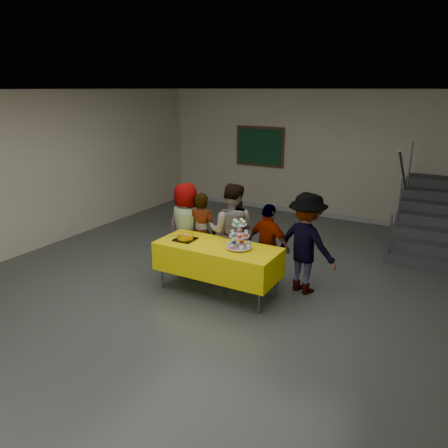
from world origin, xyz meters
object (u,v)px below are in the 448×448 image
object	(u,v)px
bear_cake	(185,236)
schoolchild_d	(268,246)
schoolchild_a	(186,227)
noticeboard	(260,147)
schoolchild_e	(306,243)
bake_table	(217,259)
schoolchild_b	(201,233)
schoolchild_c	(232,232)
staircase	(434,221)
cupcake_stand	(239,237)

from	to	relation	value
bear_cake	schoolchild_d	size ratio (longest dim) A/B	0.27
schoolchild_a	noticeboard	distance (m)	4.39
schoolchild_d	schoolchild_e	size ratio (longest dim) A/B	0.85
bake_table	schoolchild_b	size ratio (longest dim) A/B	1.36
bear_cake	schoolchild_c	size ratio (longest dim) A/B	0.22
bake_table	bear_cake	bearing A→B (deg)	-176.87
schoolchild_a	schoolchild_d	bearing A→B (deg)	-170.76
staircase	noticeboard	size ratio (longest dim) A/B	1.85
bake_table	bear_cake	distance (m)	0.62
schoolchild_d	schoolchild_e	xyz separation A→B (m)	(0.58, 0.08, 0.11)
bake_table	schoolchild_d	distance (m)	0.84
schoolchild_a	staircase	world-z (taller)	staircase
schoolchild_a	schoolchild_e	world-z (taller)	schoolchild_e
bear_cake	schoolchild_a	distance (m)	0.71
schoolchild_b	schoolchild_d	xyz separation A→B (m)	(1.21, 0.04, -0.03)
schoolchild_b	schoolchild_d	bearing A→B (deg)	163.63
cupcake_stand	bear_cake	size ratio (longest dim) A/B	1.24
bear_cake	staircase	size ratio (longest dim) A/B	0.15
schoolchild_e	bear_cake	bearing A→B (deg)	40.06
schoolchild_b	staircase	size ratio (longest dim) A/B	0.58
cupcake_stand	schoolchild_a	world-z (taller)	schoolchild_a
bake_table	bear_cake	xyz separation A→B (m)	(-0.56, -0.03, 0.27)
bake_table	bear_cake	size ratio (longest dim) A/B	5.25
schoolchild_a	schoolchild_b	bearing A→B (deg)	-169.04
schoolchild_a	schoolchild_c	size ratio (longest dim) A/B	0.95
schoolchild_b	schoolchild_c	xyz separation A→B (m)	(0.57, 0.02, 0.11)
bear_cake	schoolchild_b	distance (m)	0.63
bear_cake	schoolchild_c	distance (m)	0.79
schoolchild_d	bake_table	bearing A→B (deg)	61.41
cupcake_stand	schoolchild_c	distance (m)	0.72
staircase	schoolchild_e	bearing A→B (deg)	-114.89
staircase	bear_cake	bearing A→B (deg)	-128.67
bake_table	schoolchild_d	xyz separation A→B (m)	(0.55, 0.63, 0.11)
bear_cake	noticeboard	world-z (taller)	noticeboard
schoolchild_a	schoolchild_e	bearing A→B (deg)	-169.19
cupcake_stand	staircase	world-z (taller)	staircase
bake_table	bear_cake	world-z (taller)	bear_cake
bear_cake	schoolchild_d	bearing A→B (deg)	30.61
schoolchild_a	schoolchild_c	world-z (taller)	schoolchild_c
schoolchild_c	noticeboard	size ratio (longest dim) A/B	1.23
cupcake_stand	schoolchild_d	world-z (taller)	schoolchild_d
schoolchild_e	bake_table	bearing A→B (deg)	48.43
schoolchild_e	staircase	bearing A→B (deg)	-98.43
schoolchild_a	schoolchild_c	xyz separation A→B (m)	(0.86, 0.04, 0.04)
cupcake_stand	staircase	size ratio (longest dim) A/B	0.19
schoolchild_b	schoolchild_c	distance (m)	0.58
cupcake_stand	schoolchild_c	bearing A→B (deg)	127.54
schoolchild_d	staircase	bearing A→B (deg)	-109.20
bear_cake	noticeboard	distance (m)	5.02
bake_table	schoolchild_d	bearing A→B (deg)	48.55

